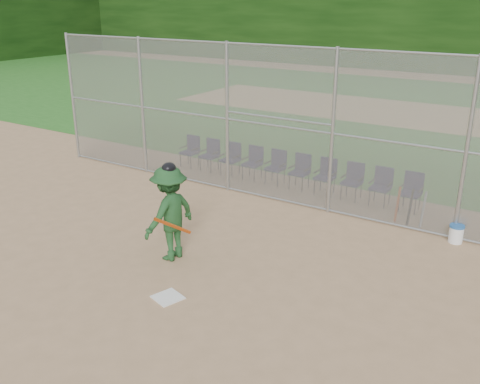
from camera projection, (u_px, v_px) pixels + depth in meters
The scene contains 18 objects.
ground at pixel (167, 287), 9.87m from camera, with size 100.00×100.00×0.00m, color tan.
grass_strip at pixel (425, 115), 24.10m from camera, with size 100.00×100.00×0.00m, color #23601C.
dirt_patch_far at pixel (425, 115), 24.10m from camera, with size 24.00×24.00×0.00m, color tan.
backstop_fence at pixel (295, 126), 13.11m from camera, with size 16.09×0.09×4.00m.
home_plate at pixel (168, 297), 9.51m from camera, with size 0.46×0.46×0.02m, color white.
batter_at_plate at pixel (170, 213), 10.65m from camera, with size 1.01×1.42×2.05m.
water_cooler at pixel (456, 234), 11.60m from camera, with size 0.32×0.32×0.40m.
spare_bats at pixel (410, 207), 12.50m from camera, with size 0.66×0.31×0.84m.
chair_0 at pixel (189, 152), 16.71m from camera, with size 0.54×0.52×0.96m, color #0F0F38, non-canonical shape.
chair_1 at pixel (209, 155), 16.32m from camera, with size 0.54×0.52×0.96m, color #0F0F38, non-canonical shape.
chair_2 at pixel (230, 159), 15.94m from camera, with size 0.54×0.52×0.96m, color #0F0F38, non-canonical shape.
chair_3 at pixel (252, 163), 15.55m from camera, with size 0.54×0.52×0.96m, color #0F0F38, non-canonical shape.
chair_4 at pixel (275, 168), 15.16m from camera, with size 0.54×0.52×0.96m, color #0F0F38, non-canonical shape.
chair_5 at pixel (299, 172), 14.77m from camera, with size 0.54×0.52×0.96m, color #0F0F38, non-canonical shape.
chair_6 at pixel (325, 177), 14.38m from camera, with size 0.54×0.52×0.96m, color #0F0F38, non-canonical shape.
chair_7 at pixel (352, 182), 13.99m from camera, with size 0.54×0.52×0.96m, color #0F0F38, non-canonical shape.
chair_8 at pixel (380, 187), 13.61m from camera, with size 0.54×0.52×0.96m, color #0F0F38, non-canonical shape.
chair_9 at pixel (410, 193), 13.22m from camera, with size 0.54×0.52×0.96m, color #0F0F38, non-canonical shape.
Camera 1 is at (5.80, -6.57, 5.04)m, focal length 40.00 mm.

